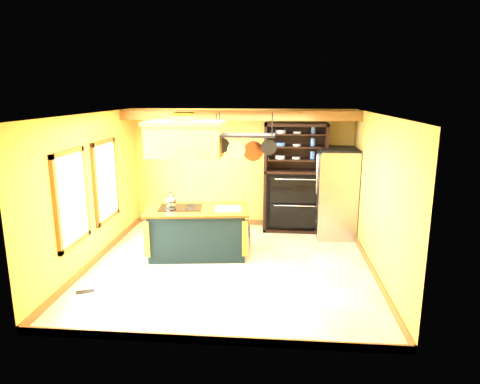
# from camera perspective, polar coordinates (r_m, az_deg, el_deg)

# --- Properties ---
(floor) EXTENTS (5.00, 5.00, 0.00)m
(floor) POSITION_cam_1_polar(r_m,az_deg,el_deg) (7.84, -1.27, -9.78)
(floor) COLOR beige
(floor) RESTS_ON ground
(ceiling) EXTENTS (5.00, 5.00, 0.00)m
(ceiling) POSITION_cam_1_polar(r_m,az_deg,el_deg) (7.23, -1.38, 10.34)
(ceiling) COLOR white
(ceiling) RESTS_ON wall_back
(wall_back) EXTENTS (5.00, 0.02, 2.70)m
(wall_back) POSITION_cam_1_polar(r_m,az_deg,el_deg) (9.86, 0.26, 3.20)
(wall_back) COLOR gold
(wall_back) RESTS_ON floor
(wall_front) EXTENTS (5.00, 0.02, 2.70)m
(wall_front) POSITION_cam_1_polar(r_m,az_deg,el_deg) (5.04, -4.43, -6.65)
(wall_front) COLOR gold
(wall_front) RESTS_ON floor
(wall_left) EXTENTS (0.02, 5.00, 2.70)m
(wall_left) POSITION_cam_1_polar(r_m,az_deg,el_deg) (8.08, -19.24, 0.23)
(wall_left) COLOR gold
(wall_left) RESTS_ON floor
(wall_right) EXTENTS (0.02, 5.00, 2.70)m
(wall_right) POSITION_cam_1_polar(r_m,az_deg,el_deg) (7.57, 17.84, -0.50)
(wall_right) COLOR gold
(wall_right) RESTS_ON floor
(ceiling_beam) EXTENTS (5.00, 0.15, 0.20)m
(ceiling_beam) POSITION_cam_1_polar(r_m,az_deg,el_deg) (8.92, -0.16, 10.17)
(ceiling_beam) COLOR brown
(ceiling_beam) RESTS_ON ceiling
(window_near) EXTENTS (0.06, 1.06, 1.56)m
(window_near) POSITION_cam_1_polar(r_m,az_deg,el_deg) (7.35, -21.52, -0.79)
(window_near) COLOR brown
(window_near) RESTS_ON wall_left
(window_far) EXTENTS (0.06, 1.06, 1.56)m
(window_far) POSITION_cam_1_polar(r_m,az_deg,el_deg) (8.59, -17.45, 1.44)
(window_far) COLOR brown
(window_far) RESTS_ON wall_left
(kitchen_island) EXTENTS (2.03, 1.28, 1.11)m
(kitchen_island) POSITION_cam_1_polar(r_m,az_deg,el_deg) (8.24, -5.66, -5.21)
(kitchen_island) COLOR black
(kitchen_island) RESTS_ON floor
(range_hood) EXTENTS (1.43, 0.81, 0.80)m
(range_hood) POSITION_cam_1_polar(r_m,az_deg,el_deg) (7.90, -7.38, 7.17)
(range_hood) COLOR gold
(range_hood) RESTS_ON ceiling
(pot_rack) EXTENTS (1.15, 0.54, 0.88)m
(pot_rack) POSITION_cam_1_polar(r_m,az_deg,el_deg) (7.75, 0.70, 6.91)
(pot_rack) COLOR black
(pot_rack) RESTS_ON ceiling
(refrigerator) EXTENTS (0.81, 0.96, 1.87)m
(refrigerator) POSITION_cam_1_polar(r_m,az_deg,el_deg) (9.41, 12.65, -0.33)
(refrigerator) COLOR #999BA2
(refrigerator) RESTS_ON floor
(hutch) EXTENTS (1.36, 0.62, 2.41)m
(hutch) POSITION_cam_1_polar(r_m,az_deg,el_deg) (9.66, 7.24, 0.29)
(hutch) COLOR black
(hutch) RESTS_ON floor
(floor_register) EXTENTS (0.30, 0.22, 0.01)m
(floor_register) POSITION_cam_1_polar(r_m,az_deg,el_deg) (7.30, -19.93, -12.36)
(floor_register) COLOR black
(floor_register) RESTS_ON floor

